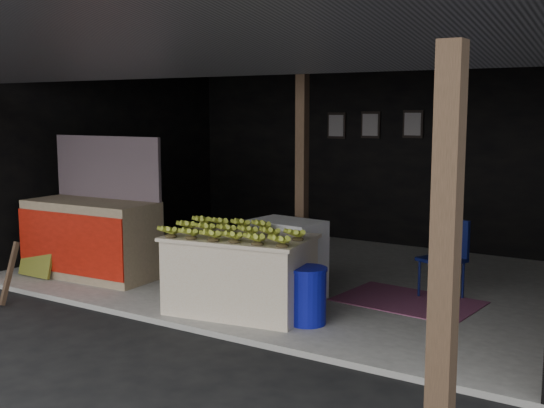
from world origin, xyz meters
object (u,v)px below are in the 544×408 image
Objects in this scene: banana_table at (240,274)px; neighbor_stall at (92,235)px; plastic_chair at (447,251)px; white_crate at (287,259)px; water_barrel at (308,297)px.

banana_table is 0.91× the size of neighbor_stall.
plastic_chair is at bearing 16.52° from neighbor_stall.
banana_table is at bearing -92.88° from white_crate.
banana_table is 2.97× the size of water_barrel.
neighbor_stall is at bearing 164.79° from banana_table.
neighbor_stall reaches higher than water_barrel.
banana_table is 2.40m from plastic_chair.
plastic_chair is at bearing 63.89° from water_barrel.
banana_table reaches higher than water_barrel.
white_crate is at bearing 72.14° from banana_table.
plastic_chair is at bearing 38.91° from white_crate.
plastic_chair reaches higher than banana_table.
plastic_chair reaches higher than white_crate.
banana_table is 0.76m from white_crate.
neighbor_stall is at bearing -163.49° from white_crate.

